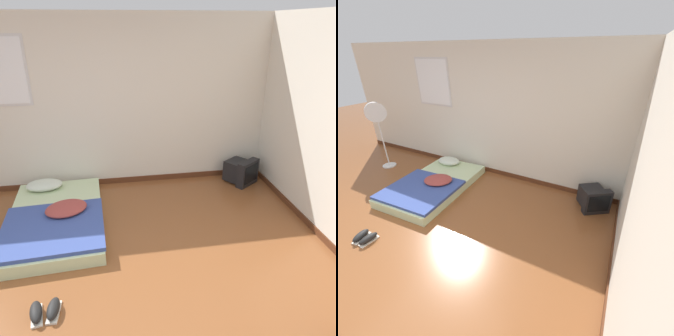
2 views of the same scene
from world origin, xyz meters
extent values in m
plane|color=brown|center=(0.00, 0.00, 0.00)|extent=(20.00, 20.00, 0.00)
cube|color=silver|center=(0.00, 2.63, 1.30)|extent=(7.74, 0.06, 2.60)
cube|color=#562D19|center=(0.00, 2.59, 0.04)|extent=(7.74, 0.02, 0.09)
cube|color=beige|center=(-0.59, 1.50, 0.08)|extent=(1.29, 2.01, 0.16)
ellipsoid|color=silver|center=(-0.84, 2.24, 0.23)|extent=(0.54, 0.37, 0.14)
cube|color=#384C93|center=(-0.57, 1.14, 0.18)|extent=(1.27, 1.20, 0.05)
ellipsoid|color=#993D38|center=(-0.44, 1.46, 0.25)|extent=(0.65, 0.59, 0.11)
cube|color=black|center=(2.21, 2.35, 0.19)|extent=(0.47, 0.45, 0.33)
cube|color=black|center=(2.33, 2.18, 0.21)|extent=(0.44, 0.36, 0.41)
cube|color=black|center=(2.37, 2.12, 0.22)|extent=(0.30, 0.21, 0.30)
cube|color=silver|center=(-0.57, -0.02, 0.01)|extent=(0.15, 0.27, 0.02)
ellipsoid|color=black|center=(-0.57, -0.02, 0.06)|extent=(0.16, 0.28, 0.09)
cube|color=silver|center=(-0.42, -0.01, 0.01)|extent=(0.11, 0.27, 0.02)
ellipsoid|color=black|center=(-0.42, -0.01, 0.06)|extent=(0.13, 0.27, 0.09)
camera|label=1|loc=(0.24, -2.36, 2.45)|focal=35.00mm
camera|label=2|loc=(2.40, -1.20, 2.40)|focal=24.00mm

